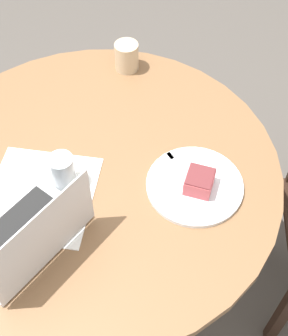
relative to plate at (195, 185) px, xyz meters
The scene contains 9 objects.
ground_plane 0.78m from the plate, 104.00° to the left, with size 12.00×12.00×0.00m, color #4C4742.
dining_table 0.31m from the plate, 104.00° to the left, with size 1.06×1.06×0.73m.
paper_document 0.42m from the plate, 121.44° to the left, with size 0.37×0.36×0.00m.
plate is the anchor object (origin of this frame).
cake_slice 0.03m from the plate, 110.77° to the right, with size 0.09×0.08×0.05m.
fork 0.06m from the plate, 63.79° to the left, with size 0.11×0.16×0.00m.
coffee_glass 0.53m from the plate, 49.12° to the left, with size 0.08×0.08×0.10m.
water_glass 0.36m from the plate, 115.62° to the left, with size 0.07×0.07×0.11m.
laptop 0.47m from the plate, 138.89° to the left, with size 0.35×0.29×0.21m.
Camera 1 is at (-0.66, -0.50, 1.77)m, focal length 50.00 mm.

